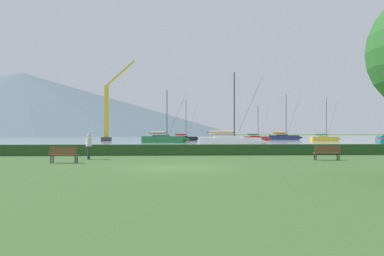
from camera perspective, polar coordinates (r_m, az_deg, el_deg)
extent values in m
plane|color=#3D602D|center=(19.35, -2.44, -5.83)|extent=(1000.00, 1000.00, 0.00)
cube|color=#8C9EA3|center=(156.28, -3.07, -1.37)|extent=(320.00, 246.00, 0.00)
cube|color=#284C23|center=(30.30, -2.70, -3.20)|extent=(80.00, 1.20, 0.83)
cube|color=red|center=(92.53, 9.34, -1.51)|extent=(5.94, 2.47, 0.91)
cone|color=red|center=(93.02, 11.36, -1.50)|extent=(1.05, 0.86, 0.77)
cube|color=#A52020|center=(92.48, 9.13, -1.31)|extent=(2.26, 1.57, 0.58)
cylinder|color=#333338|center=(92.62, 9.64, 0.92)|extent=(0.12, 0.12, 7.77)
cylinder|color=#333338|center=(92.42, 8.84, -0.92)|extent=(2.60, 0.32, 0.10)
cylinder|color=#2D7542|center=(92.42, 8.84, -0.92)|extent=(2.24, 0.55, 0.36)
cylinder|color=#333338|center=(92.82, 10.47, 0.80)|extent=(2.74, 0.26, 7.39)
cube|color=#236B38|center=(69.32, -4.20, -1.68)|extent=(7.73, 3.98, 1.16)
cone|color=#236B38|center=(68.51, -0.76, -1.69)|extent=(1.44, 1.22, 0.98)
cube|color=#206032|center=(69.41, -4.54, -1.33)|extent=(3.04, 2.29, 0.74)
cylinder|color=#333338|center=(69.25, -3.68, 1.95)|extent=(0.15, 0.15, 8.66)
cylinder|color=#333338|center=(69.55, -5.02, -0.68)|extent=(3.27, 0.80, 0.13)
cylinder|color=tan|center=(69.55, -5.02, -0.68)|extent=(2.85, 1.03, 0.46)
cylinder|color=#333338|center=(68.89, -2.27, 1.78)|extent=(3.43, 0.75, 8.24)
cube|color=navy|center=(101.17, 13.26, -1.37)|extent=(7.70, 4.38, 1.15)
cone|color=navy|center=(101.30, 15.62, -1.36)|extent=(1.47, 1.28, 0.97)
cube|color=#1B2449|center=(101.16, 13.02, -1.13)|extent=(3.08, 2.42, 0.73)
cylinder|color=#333338|center=(101.26, 13.61, 1.70)|extent=(0.15, 0.15, 10.73)
cylinder|color=#333338|center=(101.15, 12.68, -0.69)|extent=(3.19, 1.01, 0.13)
cylinder|color=orange|center=(101.15, 12.68, -0.69)|extent=(2.81, 1.20, 0.46)
cylinder|color=#333338|center=(101.30, 14.58, 1.55)|extent=(3.35, 0.97, 10.21)
cube|color=black|center=(87.91, -1.20, -1.56)|extent=(6.05, 2.72, 0.92)
cone|color=black|center=(87.67, 0.97, -1.56)|extent=(1.09, 0.90, 0.78)
cube|color=black|center=(87.94, -1.42, -1.34)|extent=(2.33, 1.66, 0.58)
cylinder|color=#333338|center=(87.91, -0.88, 1.30)|extent=(0.12, 0.12, 8.67)
cylinder|color=#333338|center=(87.98, -1.73, -0.93)|extent=(2.62, 0.43, 0.10)
cylinder|color=red|center=(87.98, -1.73, -0.93)|extent=(2.26, 0.65, 0.37)
cylinder|color=#333338|center=(87.80, 0.02, 1.16)|extent=(2.76, 0.37, 8.25)
cube|color=gold|center=(90.51, 18.78, -1.50)|extent=(5.81, 2.42, 0.89)
cone|color=gold|center=(91.51, 20.72, -1.49)|extent=(1.03, 0.84, 0.76)
cube|color=gold|center=(90.41, 18.58, -1.30)|extent=(2.21, 1.53, 0.57)
cylinder|color=#333338|center=(90.70, 19.06, 1.37)|extent=(0.11, 0.11, 8.99)
cylinder|color=#333338|center=(90.27, 18.30, -0.92)|extent=(2.55, 0.31, 0.10)
cylinder|color=#2D7542|center=(90.27, 18.30, -0.92)|extent=(2.19, 0.54, 0.36)
cylinder|color=#333338|center=(91.10, 19.86, 1.22)|extent=(2.69, 0.25, 8.55)
cube|color=white|center=(47.11, 5.45, -2.12)|extent=(7.46, 2.90, 1.15)
cone|color=white|center=(47.70, 10.48, -2.09)|extent=(1.31, 1.05, 0.98)
cube|color=silver|center=(47.06, 4.94, -1.61)|extent=(2.82, 1.90, 0.73)
cylinder|color=#333338|center=(47.27, 6.21, 3.05)|extent=(0.15, 0.15, 8.42)
cylinder|color=#333338|center=(47.01, 4.21, -0.65)|extent=(3.30, 0.30, 0.13)
cylinder|color=tan|center=(47.01, 4.21, -0.65)|extent=(2.83, 0.61, 0.46)
cylinder|color=#333338|center=(47.47, 8.28, 2.79)|extent=(3.49, 0.22, 8.01)
cube|color=brown|center=(23.45, -18.20, -3.80)|extent=(1.60, 0.60, 0.06)
cube|color=brown|center=(23.27, -18.36, -3.15)|extent=(1.57, 0.28, 0.45)
cylinder|color=#333338|center=(23.38, -16.45, -4.37)|extent=(0.08, 0.08, 0.45)
cylinder|color=#333338|center=(23.88, -19.64, -4.28)|extent=(0.08, 0.08, 0.45)
cylinder|color=#333338|center=(23.07, -16.72, -4.42)|extent=(0.08, 0.08, 0.45)
cylinder|color=#333338|center=(23.57, -19.95, -4.33)|extent=(0.08, 0.08, 0.45)
cube|color=brown|center=(26.11, 19.08, -3.48)|extent=(1.64, 0.55, 0.06)
cube|color=brown|center=(25.93, 19.21, -2.89)|extent=(1.62, 0.23, 0.45)
cylinder|color=#333338|center=(26.52, 20.46, -3.92)|extent=(0.08, 0.08, 0.45)
cylinder|color=#333338|center=(26.06, 17.45, -3.99)|extent=(0.08, 0.08, 0.45)
cylinder|color=#333338|center=(26.21, 20.71, -3.96)|extent=(0.08, 0.08, 0.45)
cylinder|color=#333338|center=(25.75, 17.67, -4.03)|extent=(0.08, 0.08, 0.45)
cylinder|color=#2D3347|center=(26.15, -14.92, -3.55)|extent=(0.14, 0.14, 0.85)
cylinder|color=#2D3347|center=(26.33, -14.83, -3.53)|extent=(0.14, 0.14, 0.85)
cylinder|color=silver|center=(26.21, -14.87, -2.01)|extent=(0.36, 0.36, 0.55)
cylinder|color=silver|center=(25.98, -14.98, -1.96)|extent=(0.09, 0.09, 0.50)
cylinder|color=silver|center=(26.45, -14.76, -1.94)|extent=(0.09, 0.09, 0.50)
sphere|color=tan|center=(26.21, -14.86, -1.10)|extent=(0.22, 0.22, 0.22)
cube|color=#333338|center=(86.08, -12.40, -1.60)|extent=(2.00, 2.00, 0.80)
cube|color=gold|center=(86.20, -12.39, 2.38)|extent=(0.80, 0.80, 11.18)
cube|color=gold|center=(86.62, -10.41, 7.89)|extent=(6.21, 0.36, 5.72)
cone|color=#4C6070|center=(436.36, -25.93, 1.74)|extent=(339.56, 339.56, 40.09)
cone|color=slate|center=(334.85, -23.80, 3.26)|extent=(342.66, 342.66, 49.40)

